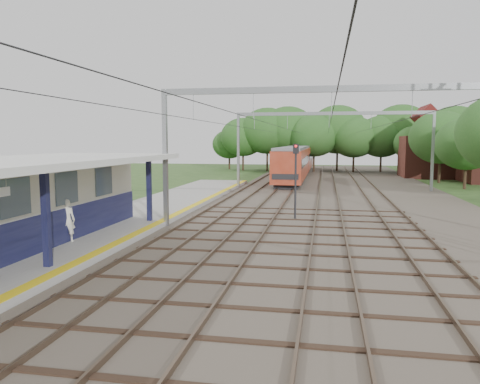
# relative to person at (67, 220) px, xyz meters

# --- Properties ---
(ballast_bed) EXTENTS (18.00, 90.00, 0.10)m
(ballast_bed) POSITION_rel_person_xyz_m (11.31, 20.44, -1.18)
(ballast_bed) COLOR #473D33
(ballast_bed) RESTS_ON ground
(platform) EXTENTS (5.00, 52.00, 0.35)m
(platform) POSITION_rel_person_xyz_m (-0.19, 4.44, -1.06)
(platform) COLOR gray
(platform) RESTS_ON ground
(yellow_stripe) EXTENTS (0.45, 52.00, 0.01)m
(yellow_stripe) POSITION_rel_person_xyz_m (2.06, 4.44, -0.88)
(yellow_stripe) COLOR yellow
(yellow_stripe) RESTS_ON platform
(rail_tracks) EXTENTS (11.80, 88.00, 0.15)m
(rail_tracks) POSITION_rel_person_xyz_m (8.81, 20.44, -1.06)
(rail_tracks) COLOR brown
(rail_tracks) RESTS_ON ballast_bed
(catenary_system) EXTENTS (17.22, 88.00, 7.00)m
(catenary_system) POSITION_rel_person_xyz_m (10.69, 15.73, 4.28)
(catenary_system) COLOR gray
(catenary_system) RESTS_ON ground
(tree_band) EXTENTS (31.72, 30.88, 8.82)m
(tree_band) POSITION_rel_person_xyz_m (11.15, 47.57, 3.69)
(tree_band) COLOR #382619
(tree_band) RESTS_ON ground
(house_far) EXTENTS (8.00, 6.12, 8.66)m
(house_far) POSITION_rel_person_xyz_m (23.31, 42.44, 2.00)
(house_far) COLOR brown
(house_far) RESTS_ON ground
(person) EXTENTS (0.76, 0.64, 1.76)m
(person) POSITION_rel_person_xyz_m (0.00, 0.00, 0.00)
(person) COLOR white
(person) RESTS_ON platform
(train) EXTENTS (2.80, 34.89, 3.69)m
(train) POSITION_rel_person_xyz_m (6.81, 41.17, 0.83)
(train) COLOR black
(train) RESTS_ON ballast_bed
(signal_post) EXTENTS (0.33, 0.29, 4.26)m
(signal_post) POSITION_rel_person_xyz_m (8.66, 8.87, 1.44)
(signal_post) COLOR black
(signal_post) RESTS_ON ground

